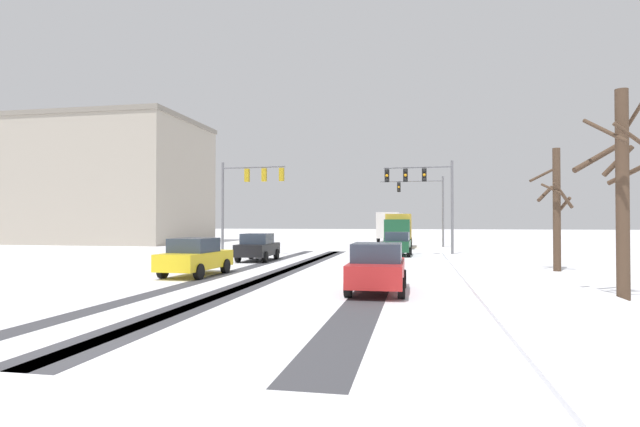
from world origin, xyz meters
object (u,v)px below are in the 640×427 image
(traffic_signal_near_right, at_px, (424,187))
(traffic_signal_far_right, at_px, (425,199))
(car_dark_green_lead, at_px, (397,244))
(office_building_far_left_block, at_px, (95,182))
(bus_oncoming, at_px, (392,224))
(bare_tree_sidewalk_mid, at_px, (556,207))
(car_yellow_cab_third, at_px, (195,257))
(bare_tree_sidewalk_near, at_px, (621,187))
(box_truck_delivery, at_px, (399,229))
(traffic_signal_near_left, at_px, (247,187))
(car_red_fourth, at_px, (377,268))
(car_black_second, at_px, (258,247))

(traffic_signal_near_right, height_order, traffic_signal_far_right, same)
(car_dark_green_lead, relative_size, office_building_far_left_block, 0.18)
(bus_oncoming, bearing_deg, car_dark_green_lead, -86.41)
(car_dark_green_lead, xyz_separation_m, bare_tree_sidewalk_mid, (7.75, -9.39, 2.22))
(car_yellow_cab_third, bearing_deg, bare_tree_sidewalk_near, -13.64)
(office_building_far_left_block, bearing_deg, traffic_signal_near_right, -22.35)
(traffic_signal_near_right, height_order, box_truck_delivery, traffic_signal_near_right)
(traffic_signal_near_left, xyz_separation_m, traffic_signal_far_right, (12.39, 14.05, -0.33))
(car_dark_green_lead, height_order, bare_tree_sidewalk_mid, bare_tree_sidewalk_mid)
(car_yellow_cab_third, height_order, car_red_fourth, same)
(traffic_signal_near_right, bearing_deg, traffic_signal_near_left, -170.23)
(traffic_signal_near_left, bearing_deg, car_black_second, -63.54)
(traffic_signal_far_right, distance_m, bare_tree_sidewalk_mid, 22.68)
(office_building_far_left_block, bearing_deg, car_red_fourth, -44.41)
(car_black_second, xyz_separation_m, bus_oncoming, (6.36, 32.19, 1.18))
(bare_tree_sidewalk_mid, bearing_deg, traffic_signal_near_right, 120.76)
(car_dark_green_lead, xyz_separation_m, bare_tree_sidewalk_near, (7.29, -18.25, 2.55))
(car_yellow_cab_third, relative_size, bare_tree_sidewalk_mid, 0.72)
(traffic_signal_near_right, distance_m, traffic_signal_far_right, 11.98)
(office_building_far_left_block, bearing_deg, bus_oncoming, 18.30)
(car_dark_green_lead, bearing_deg, office_building_far_left_block, 155.78)
(car_dark_green_lead, bearing_deg, bare_tree_sidewalk_near, -68.23)
(traffic_signal_far_right, relative_size, car_red_fourth, 1.58)
(traffic_signal_far_right, relative_size, bare_tree_sidewalk_near, 1.04)
(car_black_second, height_order, box_truck_delivery, box_truck_delivery)
(office_building_far_left_block, bearing_deg, traffic_signal_near_left, -35.29)
(bare_tree_sidewalk_near, bearing_deg, office_building_far_left_block, 140.94)
(car_yellow_cab_third, bearing_deg, car_dark_green_lead, 61.01)
(car_dark_green_lead, distance_m, bare_tree_sidewalk_near, 19.81)
(traffic_signal_near_right, xyz_separation_m, bare_tree_sidewalk_mid, (5.92, -9.95, -1.71))
(traffic_signal_near_right, bearing_deg, car_dark_green_lead, -162.84)
(car_black_second, distance_m, office_building_far_left_block, 34.30)
(car_red_fourth, bearing_deg, car_black_second, 123.80)
(traffic_signal_near_left, xyz_separation_m, car_yellow_cab_third, (2.23, -13.01, -3.93))
(bus_oncoming, height_order, office_building_far_left_block, office_building_far_left_block)
(traffic_signal_near_left, relative_size, bare_tree_sidewalk_mid, 1.12)
(traffic_signal_near_right, xyz_separation_m, car_black_second, (-9.82, -6.68, -3.93))
(bus_oncoming, bearing_deg, car_red_fourth, -87.85)
(car_yellow_cab_third, relative_size, box_truck_delivery, 0.56)
(traffic_signal_near_left, relative_size, traffic_signal_far_right, 1.00)
(car_black_second, bearing_deg, bare_tree_sidewalk_near, -38.45)
(car_yellow_cab_third, relative_size, car_red_fourth, 1.01)
(car_yellow_cab_third, height_order, bare_tree_sidewalk_near, bare_tree_sidewalk_near)
(bare_tree_sidewalk_mid, bearing_deg, bus_oncoming, 104.82)
(car_black_second, xyz_separation_m, car_yellow_cab_third, (-0.05, -8.41, 0.00))
(car_red_fourth, bearing_deg, car_yellow_cab_third, 156.16)
(bare_tree_sidewalk_near, xyz_separation_m, office_building_far_left_block, (-41.39, 33.59, 3.36))
(bus_oncoming, bearing_deg, office_building_far_left_block, -161.70)
(car_black_second, xyz_separation_m, box_truck_delivery, (7.68, 17.26, 0.82))
(car_yellow_cab_third, relative_size, bus_oncoming, 0.38)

